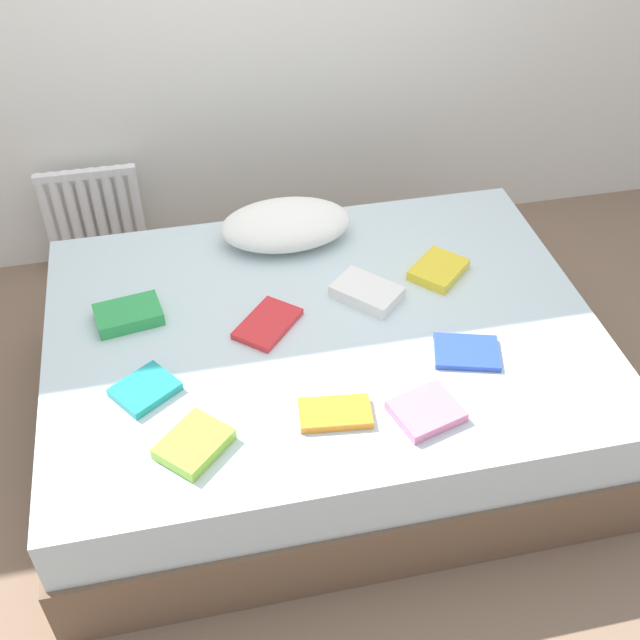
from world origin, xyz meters
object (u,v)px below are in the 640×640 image
object	(u,v)px
bed	(323,374)
radiator	(93,213)
textbook_lime	(194,444)
textbook_green	(129,315)
textbook_blue	(466,352)
textbook_red	(268,324)
pillow	(286,225)
textbook_yellow	(438,270)
textbook_orange	(335,413)
textbook_teal	(145,389)
textbook_pink	(426,411)
textbook_white	(367,292)

from	to	relation	value
bed	radiator	distance (m)	1.47
textbook_lime	textbook_green	size ratio (longest dim) A/B	0.90
textbook_blue	textbook_red	xyz separation A→B (m)	(-0.64, 0.29, 0.00)
bed	pillow	size ratio (longest dim) A/B	3.80
textbook_red	textbook_yellow	size ratio (longest dim) A/B	1.16
textbook_blue	pillow	bearing A→B (deg)	137.46
bed	textbook_lime	size ratio (longest dim) A/B	9.63
bed	textbook_yellow	bearing A→B (deg)	21.52
textbook_orange	textbook_teal	world-z (taller)	textbook_teal
textbook_orange	textbook_yellow	distance (m)	0.84
textbook_blue	textbook_red	bearing A→B (deg)	172.03
pillow	textbook_pink	distance (m)	1.06
textbook_orange	bed	bearing A→B (deg)	89.43
textbook_blue	textbook_teal	size ratio (longest dim) A/B	1.16
textbook_orange	textbook_green	bearing A→B (deg)	142.42
textbook_yellow	textbook_green	xyz separation A→B (m)	(-1.18, -0.02, 0.01)
radiator	textbook_yellow	xyz separation A→B (m)	(1.34, -1.00, 0.20)
textbook_orange	textbook_green	size ratio (longest dim) A/B	0.99
pillow	textbook_yellow	bearing A→B (deg)	-32.73
textbook_red	textbook_green	xyz separation A→B (m)	(-0.48, 0.14, 0.01)
bed	textbook_white	size ratio (longest dim) A/B	8.31
textbook_blue	textbook_orange	world-z (taller)	textbook_orange
pillow	textbook_pink	size ratio (longest dim) A/B	2.60
radiator	textbook_pink	bearing A→B (deg)	-57.61
textbook_blue	textbook_yellow	bearing A→B (deg)	99.77
textbook_teal	textbook_white	bearing A→B (deg)	-13.40
textbook_blue	textbook_white	bearing A→B (deg)	140.92
textbook_orange	textbook_white	bearing A→B (deg)	72.47
textbook_white	textbook_pink	world-z (taller)	textbook_white
radiator	textbook_yellow	distance (m)	1.69
bed	textbook_blue	distance (m)	0.58
radiator	textbook_teal	size ratio (longest dim) A/B	2.40
radiator	textbook_green	world-z (taller)	textbook_green
textbook_green	radiator	bearing A→B (deg)	89.86
bed	pillow	xyz separation A→B (m)	(-0.04, 0.54, 0.33)
textbook_teal	textbook_yellow	xyz separation A→B (m)	(1.14, 0.40, 0.00)
textbook_red	textbook_lime	bearing A→B (deg)	-169.82
textbook_teal	textbook_pink	world-z (taller)	textbook_pink
radiator	textbook_blue	bearing A→B (deg)	-48.32
textbook_red	textbook_pink	size ratio (longest dim) A/B	1.20
radiator	textbook_pink	size ratio (longest dim) A/B	2.25
textbook_lime	textbook_yellow	size ratio (longest dim) A/B	0.99
textbook_yellow	textbook_teal	bearing A→B (deg)	156.24
textbook_green	textbook_yellow	bearing A→B (deg)	-8.13
textbook_yellow	textbook_pink	size ratio (longest dim) A/B	1.04
pillow	textbook_lime	bearing A→B (deg)	-114.76
radiator	textbook_pink	world-z (taller)	radiator
textbook_blue	textbook_teal	xyz separation A→B (m)	(-1.09, 0.05, 0.00)
pillow	textbook_white	world-z (taller)	pillow
textbook_lime	bed	bearing A→B (deg)	-1.18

